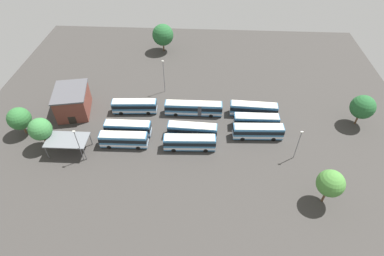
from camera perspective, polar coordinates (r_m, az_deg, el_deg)
name	(u,v)px	position (r m, az deg, el deg)	size (l,w,h in m)	color
ground_plane	(192,130)	(73.39, -0.03, -0.32)	(108.11, 108.11, 0.00)	#383533
bus_row0_slot0	(253,109)	(77.79, 11.34, 3.45)	(11.72, 3.06, 3.48)	teal
bus_row0_slot1	(256,121)	(74.53, 11.82, 1.30)	(10.63, 2.64, 3.48)	teal
bus_row0_slot2	(258,131)	(71.89, 12.16, -0.63)	(11.58, 2.98, 3.48)	teal
bus_row1_slot0	(194,108)	(76.57, 0.32, 3.70)	(14.26, 2.61, 3.48)	teal
bus_row1_slot2	(192,130)	(70.57, 0.06, -0.42)	(11.45, 3.00, 3.48)	teal
bus_row1_slot3	(190,142)	(67.79, -0.44, -2.70)	(11.58, 2.98, 3.48)	teal
bus_row2_slot0	(135,106)	(78.53, -10.62, 4.00)	(11.20, 3.16, 3.48)	teal
bus_row2_slot2	(128,128)	(72.63, -11.81, -0.02)	(10.63, 2.56, 3.48)	teal
bus_row2_slot3	(124,140)	(70.09, -12.57, -2.11)	(10.68, 2.69, 3.48)	teal
depot_building	(73,101)	(81.97, -21.29, 4.62)	(9.57, 11.27, 6.48)	brown
maintenance_shelter	(67,140)	(71.28, -22.18, -2.10)	(8.90, 5.13, 3.66)	slate
lamp_post_mid_lot	(78,145)	(67.59, -20.33, -2.90)	(0.56, 0.28, 8.54)	slate
lamp_post_by_building	(164,75)	(82.62, -5.26, 9.72)	(0.56, 0.28, 9.61)	slate
lamp_post_near_entrance	(298,144)	(67.76, 19.08, -2.78)	(0.56, 0.28, 7.84)	slate
tree_south_edge	(363,107)	(81.96, 29.13, 3.42)	(5.62, 5.62, 8.00)	brown
tree_northwest	(19,119)	(79.92, -29.43, 1.53)	(5.20, 5.20, 7.07)	brown
tree_west_edge	(163,35)	(102.15, -5.43, 16.84)	(6.72, 6.72, 8.94)	brown
tree_north_edge	(40,129)	(73.55, -26.37, -0.20)	(4.94, 4.94, 7.70)	brown
tree_east_edge	(331,183)	(61.38, 24.34, -9.36)	(5.03, 5.03, 7.96)	brown
puddle_back_corner	(131,105)	(82.06, -11.30, 4.20)	(3.84, 3.84, 0.01)	black
puddle_front_lane	(256,120)	(77.62, 11.73, 1.49)	(2.64, 2.64, 0.01)	black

